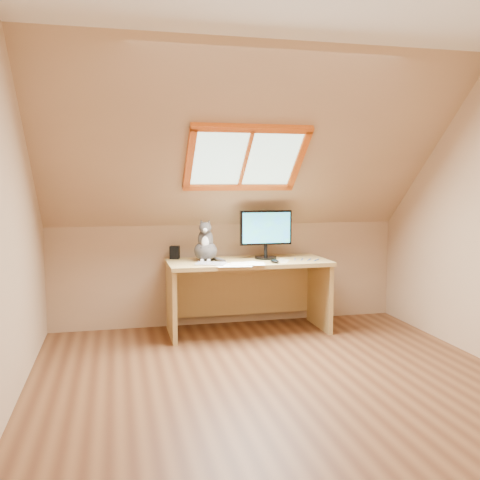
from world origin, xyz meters
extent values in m
plane|color=brown|center=(0.00, 0.00, 0.00)|extent=(3.50, 3.50, 0.00)
cube|color=tan|center=(0.00, -1.75, 1.20)|extent=(3.50, 0.02, 2.40)
cube|color=tan|center=(-1.75, 0.00, 1.20)|extent=(0.02, 3.50, 2.40)
cube|color=tan|center=(0.00, 1.75, 0.50)|extent=(3.50, 0.02, 1.00)
cube|color=tan|center=(0.00, 0.97, 1.70)|extent=(3.50, 1.56, 1.41)
cube|color=#B2E0CC|center=(0.00, 1.05, 1.63)|extent=(0.90, 0.53, 0.48)
cube|color=orange|center=(0.00, 1.05, 1.63)|extent=(1.02, 0.64, 0.59)
cube|color=tan|center=(0.11, 1.38, 0.67)|extent=(1.51, 0.66, 0.04)
cube|color=tan|center=(-0.62, 1.38, 0.33)|extent=(0.04, 0.59, 0.65)
cube|color=tan|center=(0.83, 1.38, 0.33)|extent=(0.04, 0.59, 0.65)
cube|color=tan|center=(0.11, 1.68, 0.33)|extent=(1.41, 0.03, 0.46)
cylinder|color=black|center=(0.30, 1.44, 0.70)|extent=(0.21, 0.21, 0.02)
cylinder|color=black|center=(0.30, 1.44, 0.77)|extent=(0.03, 0.03, 0.12)
cube|color=black|center=(0.30, 1.44, 0.99)|extent=(0.50, 0.04, 0.33)
cube|color=blue|center=(0.30, 1.41, 0.99)|extent=(0.46, 0.01, 0.29)
ellipsoid|color=#4B4643|center=(-0.28, 1.44, 0.78)|extent=(0.26, 0.30, 0.19)
ellipsoid|color=#4B4643|center=(-0.29, 1.43, 0.89)|extent=(0.17, 0.17, 0.20)
ellipsoid|color=silver|center=(-0.30, 1.37, 0.87)|extent=(0.08, 0.05, 0.12)
ellipsoid|color=#4B4643|center=(-0.30, 1.38, 1.00)|extent=(0.13, 0.12, 0.10)
sphere|color=silver|center=(-0.31, 1.34, 0.98)|extent=(0.04, 0.04, 0.04)
cone|color=#4B4643|center=(-0.33, 1.41, 1.05)|extent=(0.06, 0.06, 0.07)
cone|color=#4B4643|center=(-0.26, 1.40, 1.05)|extent=(0.06, 0.06, 0.07)
cube|color=black|center=(-0.55, 1.63, 0.75)|extent=(0.11, 0.11, 0.12)
cube|color=#B2B2B7|center=(-0.28, 1.22, 0.69)|extent=(0.31, 0.27, 0.01)
ellipsoid|color=black|center=(0.30, 1.15, 0.70)|extent=(0.09, 0.12, 0.03)
cube|color=white|center=(-0.04, 1.12, 0.69)|extent=(0.33, 0.27, 0.00)
cube|color=white|center=(-0.04, 1.12, 0.69)|extent=(0.32, 0.24, 0.00)
cube|color=white|center=(-0.04, 1.12, 0.69)|extent=(0.35, 0.30, 0.00)
cube|color=white|center=(-0.04, 1.12, 0.69)|extent=(0.34, 0.28, 0.00)
camera|label=1|loc=(-1.10, -3.45, 1.42)|focal=40.00mm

